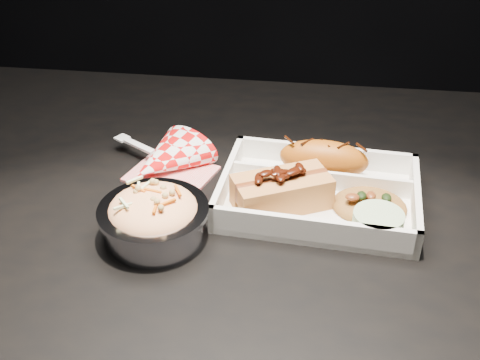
% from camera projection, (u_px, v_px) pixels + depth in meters
% --- Properties ---
extents(dining_table, '(1.20, 0.80, 0.75)m').
position_uv_depth(dining_table, '(272.00, 262.00, 0.82)').
color(dining_table, black).
rests_on(dining_table, ground).
extents(food_tray, '(0.26, 0.20, 0.04)m').
position_uv_depth(food_tray, '(318.00, 196.00, 0.78)').
color(food_tray, silver).
rests_on(food_tray, dining_table).
extents(fried_pastry, '(0.12, 0.06, 0.05)m').
position_uv_depth(fried_pastry, '(324.00, 159.00, 0.81)').
color(fried_pastry, '#A85310').
rests_on(fried_pastry, food_tray).
extents(hotdog, '(0.13, 0.10, 0.06)m').
position_uv_depth(hotdog, '(282.00, 189.00, 0.75)').
color(hotdog, '#C48143').
rests_on(hotdog, food_tray).
extents(fried_rice_mound, '(0.10, 0.08, 0.03)m').
position_uv_depth(fried_rice_mound, '(370.00, 199.00, 0.75)').
color(fried_rice_mound, '#A1682E').
rests_on(fried_rice_mound, food_tray).
extents(cupcake_liner, '(0.06, 0.06, 0.03)m').
position_uv_depth(cupcake_liner, '(378.00, 224.00, 0.71)').
color(cupcake_liner, '#A9C696').
rests_on(cupcake_liner, food_tray).
extents(foil_coleslaw_cup, '(0.13, 0.13, 0.07)m').
position_uv_depth(foil_coleslaw_cup, '(154.00, 216.00, 0.71)').
color(foil_coleslaw_cup, silver).
rests_on(foil_coleslaw_cup, dining_table).
extents(napkin_fork, '(0.17, 0.15, 0.10)m').
position_uv_depth(napkin_fork, '(166.00, 160.00, 0.84)').
color(napkin_fork, red).
rests_on(napkin_fork, dining_table).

